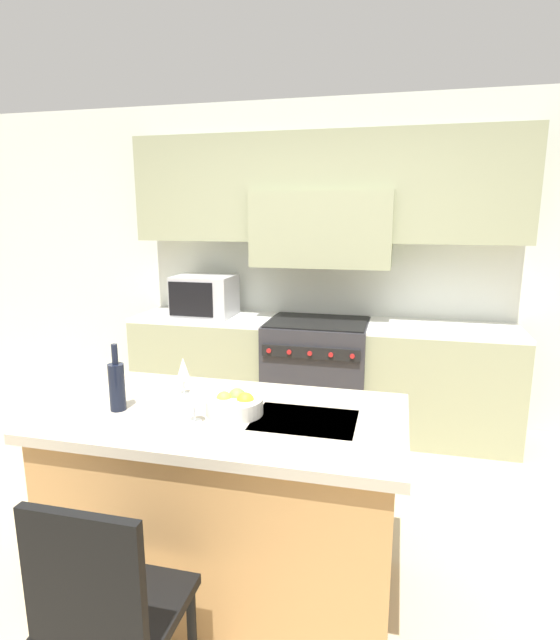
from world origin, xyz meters
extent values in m
plane|color=tan|center=(0.00, 0.00, 0.00)|extent=(10.00, 10.00, 0.00)
cube|color=silver|center=(0.00, 2.31, 1.35)|extent=(10.00, 0.06, 2.70)
cube|color=gray|center=(0.00, 2.11, 1.98)|extent=(3.14, 0.34, 0.85)
cube|color=gray|center=(0.00, 2.08, 1.65)|extent=(1.13, 0.40, 0.60)
cube|color=gray|center=(-0.99, 1.97, 0.44)|extent=(1.16, 0.62, 0.88)
cube|color=white|center=(-0.99, 1.97, 0.90)|extent=(1.16, 0.62, 0.03)
cube|color=gray|center=(0.99, 1.97, 0.44)|extent=(1.16, 0.62, 0.88)
cube|color=white|center=(0.99, 1.97, 0.90)|extent=(1.16, 0.62, 0.03)
cube|color=#2D2D33|center=(0.00, 1.95, 0.45)|extent=(0.82, 0.66, 0.91)
cube|color=black|center=(0.00, 1.95, 0.91)|extent=(0.79, 0.61, 0.01)
cube|color=black|center=(0.00, 1.61, 0.74)|extent=(0.75, 0.02, 0.09)
cylinder|color=#B21E1E|center=(-0.32, 1.60, 0.74)|extent=(0.04, 0.02, 0.04)
cylinder|color=#B21E1E|center=(-0.16, 1.60, 0.74)|extent=(0.04, 0.02, 0.04)
cylinder|color=#B21E1E|center=(0.00, 1.60, 0.74)|extent=(0.04, 0.02, 0.04)
cylinder|color=#B21E1E|center=(0.16, 1.60, 0.74)|extent=(0.04, 0.02, 0.04)
cylinder|color=#B21E1E|center=(0.32, 1.60, 0.74)|extent=(0.04, 0.02, 0.04)
cube|color=#B7B7BC|center=(-0.98, 1.97, 1.09)|extent=(0.49, 0.41, 0.35)
cube|color=black|center=(-1.03, 1.76, 1.09)|extent=(0.38, 0.01, 0.28)
cube|color=#B7844C|center=(-0.09, -0.01, 0.43)|extent=(1.49, 0.78, 0.86)
cube|color=#B2A893|center=(-0.09, -0.01, 0.89)|extent=(1.59, 0.85, 0.04)
cube|color=#2D2D30|center=(0.26, -0.01, 0.90)|extent=(0.44, 0.32, 0.01)
cylinder|color=#B2B2B7|center=(0.26, 0.18, 0.91)|extent=(0.02, 0.02, 0.00)
cube|color=black|center=(-0.24, -0.69, 0.45)|extent=(0.42, 0.40, 0.04)
cube|color=black|center=(-0.24, -0.87, 0.70)|extent=(0.40, 0.04, 0.46)
cylinder|color=black|center=(-0.42, -0.52, 0.22)|extent=(0.04, 0.04, 0.43)
cylinder|color=black|center=(-0.06, -0.52, 0.22)|extent=(0.04, 0.04, 0.43)
cylinder|color=black|center=(-0.58, -0.10, 1.02)|extent=(0.07, 0.07, 0.21)
cylinder|color=black|center=(-0.58, -0.10, 1.17)|extent=(0.03, 0.03, 0.09)
cylinder|color=white|center=(-0.19, -0.14, 0.91)|extent=(0.06, 0.06, 0.01)
cylinder|color=white|center=(-0.19, -0.14, 0.95)|extent=(0.01, 0.01, 0.08)
cone|color=white|center=(-0.19, -0.14, 1.04)|extent=(0.07, 0.07, 0.11)
cylinder|color=white|center=(-0.37, 0.15, 0.91)|extent=(0.06, 0.06, 0.01)
cylinder|color=white|center=(-0.37, 0.15, 0.95)|extent=(0.01, 0.01, 0.08)
cone|color=white|center=(-0.37, 0.15, 1.04)|extent=(0.07, 0.07, 0.11)
cylinder|color=silver|center=(-0.05, -0.01, 0.94)|extent=(0.25, 0.25, 0.07)
sphere|color=gold|center=(-0.10, -0.01, 0.97)|extent=(0.07, 0.07, 0.07)
sphere|color=gold|center=(0.00, -0.01, 0.97)|extent=(0.08, 0.08, 0.08)
sphere|color=#66A83D|center=(-0.05, 0.03, 0.97)|extent=(0.08, 0.08, 0.08)
camera|label=1|loc=(0.63, -1.98, 1.78)|focal=28.00mm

